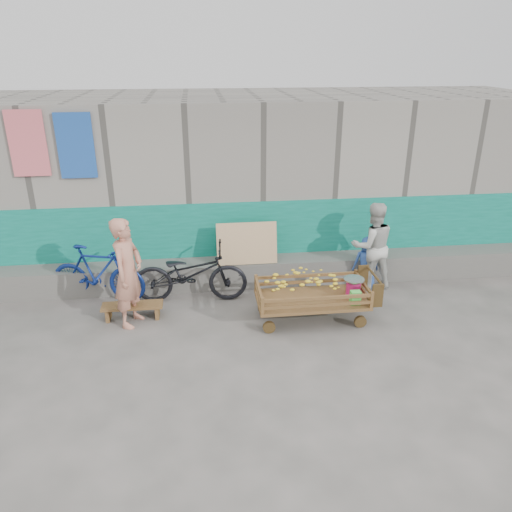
{
  "coord_description": "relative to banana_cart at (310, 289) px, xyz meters",
  "views": [
    {
      "loc": [
        -0.46,
        -5.42,
        3.81
      ],
      "look_at": [
        0.33,
        1.2,
        1.0
      ],
      "focal_mm": 35.0,
      "sensor_mm": 36.0,
      "label": 1
    }
  ],
  "objects": [
    {
      "name": "ground",
      "position": [
        -1.11,
        -1.0,
        -0.51
      ],
      "size": [
        80.0,
        80.0,
        0.0
      ],
      "primitive_type": "plane",
      "color": "#4E4D48",
      "rests_on": "ground"
    },
    {
      "name": "banana_cart",
      "position": [
        0.0,
        0.0,
        0.0
      ],
      "size": [
        1.77,
        0.81,
        0.76
      ],
      "color": "brown",
      "rests_on": "ground"
    },
    {
      "name": "building_wall",
      "position": [
        -1.11,
        3.05,
        0.95
      ],
      "size": [
        12.0,
        3.5,
        3.0
      ],
      "color": "gray",
      "rests_on": "ground"
    },
    {
      "name": "bench",
      "position": [
        -2.63,
        0.37,
        -0.35
      ],
      "size": [
        0.91,
        0.27,
        0.23
      ],
      "color": "brown",
      "rests_on": "ground"
    },
    {
      "name": "child",
      "position": [
        1.19,
        0.99,
        -0.06
      ],
      "size": [
        0.47,
        0.33,
        0.9
      ],
      "primitive_type": "imported",
      "rotation": [
        0.0,
        0.0,
        3.05
      ],
      "color": "#2C51A4",
      "rests_on": "ground"
    },
    {
      "name": "bicycle_blue",
      "position": [
        -3.22,
        1.05,
        -0.04
      ],
      "size": [
        1.62,
        0.84,
        0.94
      ],
      "primitive_type": "imported",
      "rotation": [
        0.0,
        0.0,
        1.3
      ],
      "color": "navy",
      "rests_on": "ground"
    },
    {
      "name": "woman",
      "position": [
        1.27,
        1.0,
        0.24
      ],
      "size": [
        0.75,
        0.6,
        1.49
      ],
      "primitive_type": "imported",
      "rotation": [
        0.0,
        0.0,
        3.19
      ],
      "color": "silver",
      "rests_on": "ground"
    },
    {
      "name": "vendor_man",
      "position": [
        -2.62,
        0.22,
        0.31
      ],
      "size": [
        0.58,
        0.7,
        1.64
      ],
      "primitive_type": "imported",
      "rotation": [
        0.0,
        0.0,
        1.21
      ],
      "color": "tan",
      "rests_on": "ground"
    },
    {
      "name": "bicycle_dark",
      "position": [
        -1.75,
        0.85,
        -0.04
      ],
      "size": [
        1.83,
        0.73,
        0.94
      ],
      "primitive_type": "imported",
      "rotation": [
        0.0,
        0.0,
        1.51
      ],
      "color": "black",
      "rests_on": "ground"
    }
  ]
}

